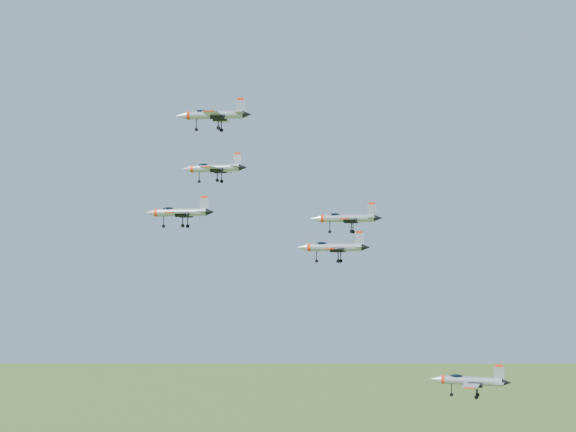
% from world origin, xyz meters
% --- Properties ---
extents(jet_lead, '(13.94, 11.79, 3.76)m').
position_xyz_m(jet_lead, '(-15.99, 14.26, 162.93)').
color(jet_lead, '#959AA0').
extents(jet_left_high, '(11.58, 9.62, 3.09)m').
position_xyz_m(jet_left_high, '(-10.25, 3.17, 151.91)').
color(jet_left_high, '#959AA0').
extents(jet_right_high, '(10.47, 8.72, 2.80)m').
position_xyz_m(jet_right_high, '(-5.74, -16.48, 143.57)').
color(jet_right_high, '#959AA0').
extents(jet_left_low, '(11.43, 9.57, 3.06)m').
position_xyz_m(jet_left_low, '(11.95, 5.03, 143.34)').
color(jet_left_low, '#959AA0').
extents(jet_right_low, '(10.54, 8.77, 2.82)m').
position_xyz_m(jet_right_low, '(14.14, -8.12, 138.69)').
color(jet_right_low, '#959AA0').
extents(jet_trail, '(10.77, 8.89, 2.88)m').
position_xyz_m(jet_trail, '(32.56, -6.02, 120.85)').
color(jet_trail, '#959AA0').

